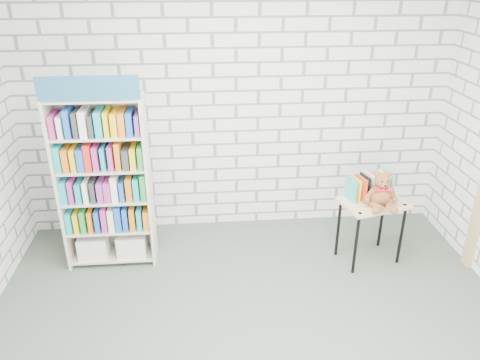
{
  "coord_description": "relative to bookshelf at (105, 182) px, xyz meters",
  "views": [
    {
      "loc": [
        -0.37,
        -2.73,
        2.76
      ],
      "look_at": [
        -0.05,
        0.95,
        1.02
      ],
      "focal_mm": 35.0,
      "sensor_mm": 36.0,
      "label": 1
    }
  ],
  "objects": [
    {
      "name": "room_shell",
      "position": [
        1.29,
        -1.36,
        0.91
      ],
      "size": [
        4.52,
        4.02,
        2.81
      ],
      "color": "silver",
      "rests_on": "ground"
    },
    {
      "name": "ground",
      "position": [
        1.29,
        -1.36,
        -0.87
      ],
      "size": [
        4.5,
        4.5,
        0.0
      ],
      "primitive_type": "plane",
      "color": "#445043",
      "rests_on": "ground"
    },
    {
      "name": "table_books",
      "position": [
        2.53,
        -0.13,
        -0.09
      ],
      "size": [
        0.46,
        0.29,
        0.25
      ],
      "color": "#28AAB0",
      "rests_on": "display_table"
    },
    {
      "name": "display_table",
      "position": [
        2.55,
        -0.22,
        -0.31
      ],
      "size": [
        0.69,
        0.56,
        0.65
      ],
      "color": "tan",
      "rests_on": "ground"
    },
    {
      "name": "teddy_bear",
      "position": [
        2.58,
        -0.31,
        -0.08
      ],
      "size": [
        0.32,
        0.3,
        0.35
      ],
      "color": "brown",
      "rests_on": "display_table"
    },
    {
      "name": "bookshelf",
      "position": [
        0.0,
        0.0,
        0.0
      ],
      "size": [
        0.85,
        0.33,
        1.9
      ],
      "color": "beige",
      "rests_on": "ground"
    }
  ]
}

